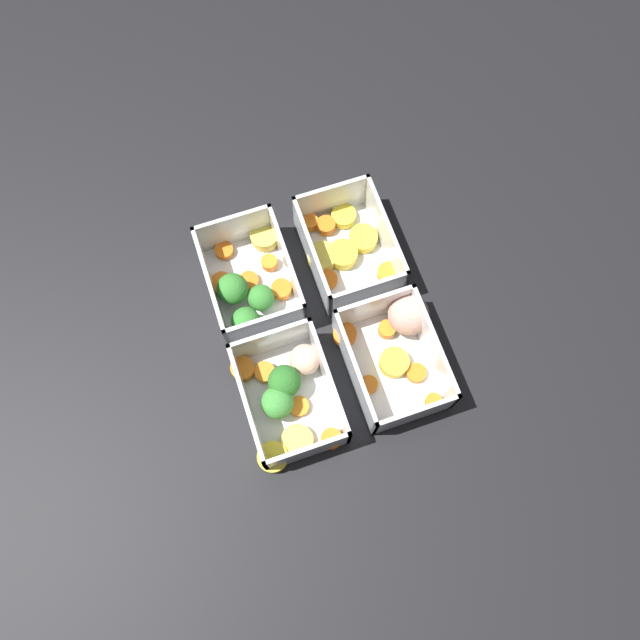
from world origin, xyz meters
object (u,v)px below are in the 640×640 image
Objects in this scene: container_near_left at (249,284)px; container_far_right at (397,346)px; container_far_left at (346,248)px; container_near_right at (288,394)px.

container_far_right is at bearing 47.41° from container_near_left.
container_near_left is at bearing -85.79° from container_far_left.
container_near_left is 1.00× the size of container_far_right.
container_near_left is 0.20m from container_far_right.
container_far_left is (-0.01, 0.13, -0.00)m from container_near_left.
container_far_right is (0.15, 0.01, 0.00)m from container_far_left.
container_near_left and container_far_right have the same top height.
container_near_right is at bearing 1.11° from container_near_left.
container_far_right is (0.14, 0.15, -0.00)m from container_near_left.
container_near_right is 0.15m from container_far_right.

